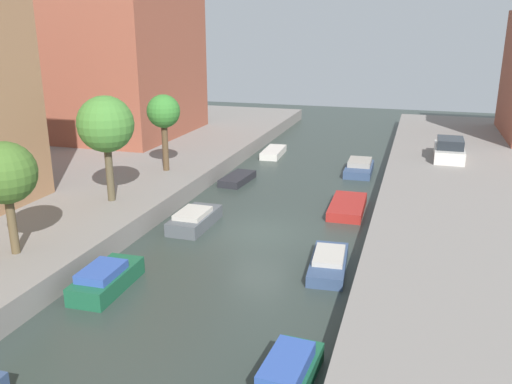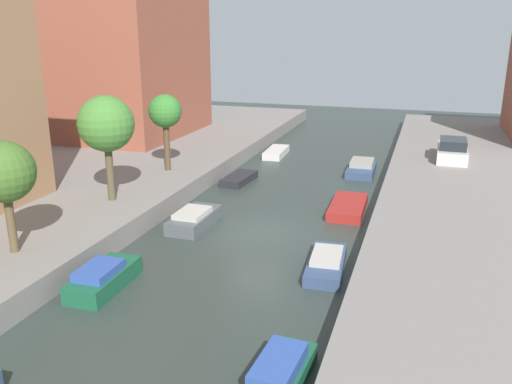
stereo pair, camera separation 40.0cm
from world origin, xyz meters
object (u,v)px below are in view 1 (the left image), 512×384
(parked_car, at_px, (449,150))
(moored_boat_right_4, at_px, (359,168))
(moored_boat_left_5, at_px, (273,152))
(moored_boat_left_3, at_px, (195,219))
(moored_boat_right_1, at_px, (285,380))
(moored_boat_right_2, at_px, (329,262))
(moored_boat_right_3, at_px, (347,207))
(moored_boat_left_4, at_px, (237,179))
(street_tree_3, at_px, (164,113))
(street_tree_1, at_px, (5,174))
(street_tree_2, at_px, (106,125))
(moored_boat_left_2, at_px, (106,279))

(parked_car, xyz_separation_m, moored_boat_right_4, (-5.50, -1.42, -1.23))
(parked_car, bearing_deg, moored_boat_right_4, -165.48)
(moored_boat_left_5, bearing_deg, moored_boat_left_3, -89.03)
(moored_boat_right_1, relative_size, moored_boat_right_2, 1.03)
(moored_boat_right_1, bearing_deg, moored_boat_right_3, 91.53)
(moored_boat_left_4, distance_m, moored_boat_right_1, 19.92)
(moored_boat_left_4, bearing_deg, moored_boat_right_1, -67.55)
(moored_boat_right_1, bearing_deg, moored_boat_right_2, 91.24)
(moored_boat_left_3, height_order, moored_boat_right_4, moored_boat_left_3)
(street_tree_3, relative_size, parked_car, 1.08)
(moored_boat_left_5, xyz_separation_m, moored_boat_right_4, (6.65, -3.05, 0.10))
(street_tree_3, height_order, moored_boat_left_5, street_tree_3)
(street_tree_1, bearing_deg, moored_boat_right_1, -17.71)
(moored_boat_right_3, bearing_deg, moored_boat_left_3, -146.75)
(moored_boat_left_4, bearing_deg, street_tree_1, -104.23)
(street_tree_3, height_order, moored_boat_left_4, street_tree_3)
(moored_boat_left_3, xyz_separation_m, moored_boat_left_5, (-0.26, 15.31, -0.12))
(parked_car, relative_size, moored_boat_left_4, 1.31)
(street_tree_2, height_order, moored_boat_left_5, street_tree_2)
(street_tree_1, distance_m, street_tree_3, 12.72)
(street_tree_2, bearing_deg, street_tree_1, -90.00)
(street_tree_3, relative_size, moored_boat_left_3, 1.30)
(street_tree_1, xyz_separation_m, moored_boat_right_1, (11.36, -3.63, -3.69))
(parked_car, xyz_separation_m, moored_boat_left_4, (-12.40, -5.87, -1.36))
(moored_boat_right_4, bearing_deg, moored_boat_right_3, -87.78)
(street_tree_2, xyz_separation_m, moored_boat_left_3, (4.26, 0.28, -4.36))
(street_tree_1, xyz_separation_m, moored_boat_left_4, (3.75, 14.78, -3.87))
(moored_boat_left_5, distance_m, moored_boat_right_2, 19.50)
(moored_boat_left_4, height_order, moored_boat_right_2, moored_boat_right_2)
(street_tree_3, height_order, moored_boat_right_1, street_tree_3)
(moored_boat_left_2, relative_size, moored_boat_right_3, 0.83)
(moored_boat_left_2, relative_size, moored_boat_right_1, 0.87)
(street_tree_2, distance_m, moored_boat_right_3, 12.73)
(parked_car, distance_m, moored_boat_right_3, 10.73)
(street_tree_2, bearing_deg, moored_boat_right_1, -42.25)
(moored_boat_left_4, relative_size, moored_boat_left_5, 0.90)
(street_tree_1, distance_m, moored_boat_right_2, 12.53)
(moored_boat_left_3, relative_size, moored_boat_right_3, 0.87)
(street_tree_1, height_order, parked_car, street_tree_1)
(moored_boat_right_3, bearing_deg, moored_boat_left_2, -122.57)
(street_tree_2, height_order, moored_boat_left_4, street_tree_2)
(street_tree_3, bearing_deg, street_tree_1, -90.00)
(street_tree_2, relative_size, moored_boat_right_3, 1.30)
(moored_boat_left_2, height_order, moored_boat_left_3, moored_boat_left_2)
(moored_boat_right_3, bearing_deg, parked_car, 60.80)
(moored_boat_left_2, bearing_deg, moored_boat_right_2, 28.68)
(moored_boat_left_2, relative_size, moored_boat_right_4, 0.87)
(moored_boat_left_2, xyz_separation_m, moored_boat_right_1, (7.60, -3.71, -0.03))
(moored_boat_left_2, height_order, moored_boat_left_4, moored_boat_left_2)
(moored_boat_left_2, bearing_deg, street_tree_3, 106.55)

